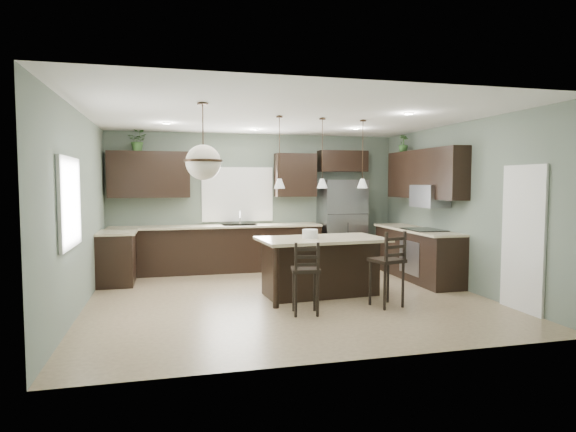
# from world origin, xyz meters

# --- Properties ---
(ground) EXTENTS (6.00, 6.00, 0.00)m
(ground) POSITION_xyz_m (0.00, 0.00, 0.00)
(ground) COLOR #9E8466
(ground) RESTS_ON ground
(pantry_door) EXTENTS (0.04, 0.82, 2.04)m
(pantry_door) POSITION_xyz_m (2.98, -1.55, 1.02)
(pantry_door) COLOR white
(pantry_door) RESTS_ON ground
(window_back) EXTENTS (1.35, 0.02, 1.00)m
(window_back) POSITION_xyz_m (-0.40, 2.73, 1.55)
(window_back) COLOR white
(window_back) RESTS_ON room_shell
(window_left) EXTENTS (0.02, 1.10, 1.00)m
(window_left) POSITION_xyz_m (-2.98, -0.80, 1.55)
(window_left) COLOR white
(window_left) RESTS_ON room_shell
(left_return_cabs) EXTENTS (0.60, 0.90, 0.90)m
(left_return_cabs) POSITION_xyz_m (-2.70, 1.70, 0.45)
(left_return_cabs) COLOR black
(left_return_cabs) RESTS_ON ground
(left_return_countertop) EXTENTS (0.66, 0.96, 0.04)m
(left_return_countertop) POSITION_xyz_m (-2.68, 1.70, 0.92)
(left_return_countertop) COLOR #C3BA94
(left_return_countertop) RESTS_ON left_return_cabs
(back_lower_cabs) EXTENTS (4.20, 0.60, 0.90)m
(back_lower_cabs) POSITION_xyz_m (-0.85, 2.45, 0.45)
(back_lower_cabs) COLOR black
(back_lower_cabs) RESTS_ON ground
(back_countertop) EXTENTS (4.20, 0.66, 0.04)m
(back_countertop) POSITION_xyz_m (-0.85, 2.43, 0.92)
(back_countertop) COLOR #C3BA94
(back_countertop) RESTS_ON back_lower_cabs
(sink_inset) EXTENTS (0.70, 0.45, 0.01)m
(sink_inset) POSITION_xyz_m (-0.40, 2.43, 0.94)
(sink_inset) COLOR gray
(sink_inset) RESTS_ON back_countertop
(faucet) EXTENTS (0.02, 0.02, 0.28)m
(faucet) POSITION_xyz_m (-0.40, 2.40, 1.08)
(faucet) COLOR silver
(faucet) RESTS_ON back_countertop
(back_upper_left) EXTENTS (1.55, 0.34, 0.90)m
(back_upper_left) POSITION_xyz_m (-2.15, 2.58, 1.95)
(back_upper_left) COLOR black
(back_upper_left) RESTS_ON room_shell
(back_upper_right) EXTENTS (0.85, 0.34, 0.90)m
(back_upper_right) POSITION_xyz_m (0.80, 2.58, 1.95)
(back_upper_right) COLOR black
(back_upper_right) RESTS_ON room_shell
(fridge_header) EXTENTS (1.05, 0.34, 0.45)m
(fridge_header) POSITION_xyz_m (1.85, 2.58, 2.25)
(fridge_header) COLOR black
(fridge_header) RESTS_ON room_shell
(right_lower_cabs) EXTENTS (0.60, 2.35, 0.90)m
(right_lower_cabs) POSITION_xyz_m (2.70, 0.87, 0.45)
(right_lower_cabs) COLOR black
(right_lower_cabs) RESTS_ON ground
(right_countertop) EXTENTS (0.66, 2.35, 0.04)m
(right_countertop) POSITION_xyz_m (2.68, 0.87, 0.92)
(right_countertop) COLOR #C3BA94
(right_countertop) RESTS_ON right_lower_cabs
(cooktop) EXTENTS (0.58, 0.75, 0.02)m
(cooktop) POSITION_xyz_m (2.68, 0.60, 0.94)
(cooktop) COLOR black
(cooktop) RESTS_ON right_countertop
(wall_oven_front) EXTENTS (0.01, 0.72, 0.60)m
(wall_oven_front) POSITION_xyz_m (2.40, 0.60, 0.45)
(wall_oven_front) COLOR gray
(wall_oven_front) RESTS_ON right_lower_cabs
(right_upper_cabs) EXTENTS (0.34, 2.35, 0.90)m
(right_upper_cabs) POSITION_xyz_m (2.83, 0.87, 1.95)
(right_upper_cabs) COLOR black
(right_upper_cabs) RESTS_ON room_shell
(microwave) EXTENTS (0.40, 0.75, 0.40)m
(microwave) POSITION_xyz_m (2.78, 0.60, 1.55)
(microwave) COLOR gray
(microwave) RESTS_ON right_upper_cabs
(refrigerator) EXTENTS (0.90, 0.74, 1.85)m
(refrigerator) POSITION_xyz_m (1.77, 2.39, 0.93)
(refrigerator) COLOR gray
(refrigerator) RESTS_ON ground
(kitchen_island) EXTENTS (2.04, 1.26, 0.92)m
(kitchen_island) POSITION_xyz_m (0.55, -0.02, 0.46)
(kitchen_island) COLOR black
(kitchen_island) RESTS_ON ground
(serving_dish) EXTENTS (0.24, 0.24, 0.14)m
(serving_dish) POSITION_xyz_m (0.35, -0.03, 0.99)
(serving_dish) COLOR silver
(serving_dish) RESTS_ON kitchen_island
(bar_stool_left) EXTENTS (0.43, 0.43, 1.01)m
(bar_stool_left) POSITION_xyz_m (0.00, -0.99, 0.50)
(bar_stool_left) COLOR black
(bar_stool_left) RESTS_ON ground
(bar_stool_right) EXTENTS (0.50, 0.50, 1.11)m
(bar_stool_right) POSITION_xyz_m (1.25, -0.87, 0.55)
(bar_stool_right) COLOR black
(bar_stool_right) RESTS_ON ground
(pendant_left) EXTENTS (0.17, 0.17, 1.10)m
(pendant_left) POSITION_xyz_m (-0.15, -0.07, 2.25)
(pendant_left) COLOR white
(pendant_left) RESTS_ON room_shell
(pendant_center) EXTENTS (0.17, 0.17, 1.10)m
(pendant_center) POSITION_xyz_m (0.55, -0.02, 2.25)
(pendant_center) COLOR white
(pendant_center) RESTS_ON room_shell
(pendant_right) EXTENTS (0.17, 0.17, 1.10)m
(pendant_right) POSITION_xyz_m (1.24, 0.04, 2.25)
(pendant_right) COLOR white
(pendant_right) RESTS_ON room_shell
(chandelier) EXTENTS (0.49, 0.49, 0.97)m
(chandelier) POSITION_xyz_m (-1.35, -1.01, 2.31)
(chandelier) COLOR beige
(chandelier) RESTS_ON room_shell
(plant_back_left) EXTENTS (0.42, 0.39, 0.40)m
(plant_back_left) POSITION_xyz_m (-2.34, 2.55, 2.60)
(plant_back_left) COLOR #305625
(plant_back_left) RESTS_ON back_upper_left
(plant_right_wall) EXTENTS (0.22, 0.22, 0.35)m
(plant_right_wall) POSITION_xyz_m (2.80, 1.68, 2.58)
(plant_right_wall) COLOR #2F5726
(plant_right_wall) RESTS_ON right_upper_cabs
(room_shell) EXTENTS (6.00, 6.00, 6.00)m
(room_shell) POSITION_xyz_m (0.00, 0.00, 1.70)
(room_shell) COLOR slate
(room_shell) RESTS_ON ground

